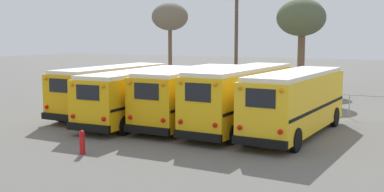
% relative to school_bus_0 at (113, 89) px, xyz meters
% --- Properties ---
extents(ground_plane, '(160.00, 160.00, 0.00)m').
position_rel_school_bus_0_xyz_m(ground_plane, '(5.97, -0.11, -1.68)').
color(ground_plane, '#66635E').
extents(school_bus_0, '(2.74, 9.64, 3.05)m').
position_rel_school_bus_0_xyz_m(school_bus_0, '(0.00, 0.00, 0.00)').
color(school_bus_0, '#E5A00C').
rests_on(school_bus_0, ground).
extents(school_bus_1, '(2.86, 10.12, 3.01)m').
position_rel_school_bus_0_xyz_m(school_bus_1, '(2.98, -1.29, -0.03)').
color(school_bus_1, '#EAAA0F').
rests_on(school_bus_1, ground).
extents(school_bus_2, '(2.64, 9.64, 3.16)m').
position_rel_school_bus_0_xyz_m(school_bus_2, '(5.97, -0.60, 0.04)').
color(school_bus_2, '#EAAA0F').
rests_on(school_bus_2, ground).
extents(school_bus_3, '(2.76, 10.00, 3.32)m').
position_rel_school_bus_0_xyz_m(school_bus_3, '(8.95, -0.64, 0.12)').
color(school_bus_3, yellow).
rests_on(school_bus_3, ground).
extents(school_bus_4, '(2.92, 9.66, 3.21)m').
position_rel_school_bus_0_xyz_m(school_bus_4, '(11.93, -0.89, 0.08)').
color(school_bus_4, yellow).
rests_on(school_bus_4, ground).
extents(utility_pole, '(1.80, 0.28, 9.05)m').
position_rel_school_bus_0_xyz_m(utility_pole, '(3.20, 12.58, 3.01)').
color(utility_pole, brown).
rests_on(utility_pole, ground).
extents(bare_tree_0, '(3.91, 3.91, 7.86)m').
position_rel_school_bus_0_xyz_m(bare_tree_0, '(8.14, 14.08, 4.65)').
color(bare_tree_0, brown).
rests_on(bare_tree_0, ground).
extents(bare_tree_1, '(3.54, 3.54, 8.31)m').
position_rel_school_bus_0_xyz_m(bare_tree_1, '(6.79, 20.35, 5.26)').
color(bare_tree_1, brown).
rests_on(bare_tree_1, ground).
extents(bare_tree_2, '(3.27, 3.27, 7.88)m').
position_rel_school_bus_0_xyz_m(bare_tree_2, '(-3.55, 13.38, 4.88)').
color(bare_tree_2, brown).
rests_on(bare_tree_2, ground).
extents(fence_line, '(19.99, 0.06, 1.42)m').
position_rel_school_bus_0_xyz_m(fence_line, '(5.97, 5.77, -0.69)').
color(fence_line, '#939399').
rests_on(fence_line, ground).
extents(fire_hydrant, '(0.24, 0.24, 1.03)m').
position_rel_school_bus_0_xyz_m(fire_hydrant, '(4.99, -8.87, -1.15)').
color(fire_hydrant, '#B21414').
rests_on(fire_hydrant, ground).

